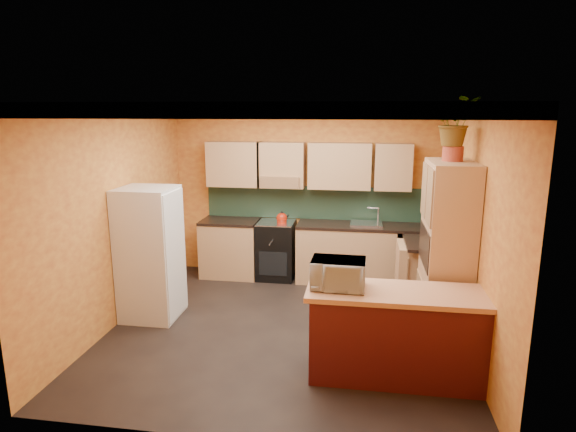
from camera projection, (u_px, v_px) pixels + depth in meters
The scene contains 15 objects.
room_shell at pixel (289, 157), 5.76m from camera, with size 4.24×4.24×2.72m.
base_cabinets_back at pixel (315, 253), 7.56m from camera, with size 3.65×0.60×0.88m, color tan.
countertop_back at pixel (316, 224), 7.46m from camera, with size 3.65×0.62×0.04m, color black.
stove at pixel (276, 250), 7.65m from camera, with size 0.58×0.58×0.91m, color black.
kettle at pixel (282, 218), 7.47m from camera, with size 0.17×0.17×0.18m, color #AC1E0B, non-canonical shape.
sink at pixel (366, 224), 7.34m from camera, with size 0.48×0.40×0.03m, color silver.
base_cabinets_right at pixel (427, 276), 6.49m from camera, with size 0.60×0.80×0.88m, color tan.
countertop_right at pixel (429, 244), 6.39m from camera, with size 0.62×0.80×0.04m, color black.
fridge at pixel (150, 254), 6.12m from camera, with size 0.68×0.66×1.70m, color white.
pantry at pixel (446, 255), 5.38m from camera, with size 0.48×0.90×2.10m, color tan.
fern_pot at pixel (453, 154), 5.18m from camera, with size 0.22×0.22×0.16m, color #A03A26.
fern at pixel (455, 122), 5.11m from camera, with size 0.47×0.40×0.52m, color tan.
breakfast_bar at pixel (402, 338), 4.75m from camera, with size 1.80×0.55×0.88m, color #501214.
bar_top at pixel (405, 294), 4.65m from camera, with size 1.90×0.65×0.05m, color tan.
microwave at pixel (338, 274), 4.70m from camera, with size 0.52×0.36×0.29m, color white.
Camera 1 is at (0.88, -5.43, 2.65)m, focal length 30.00 mm.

